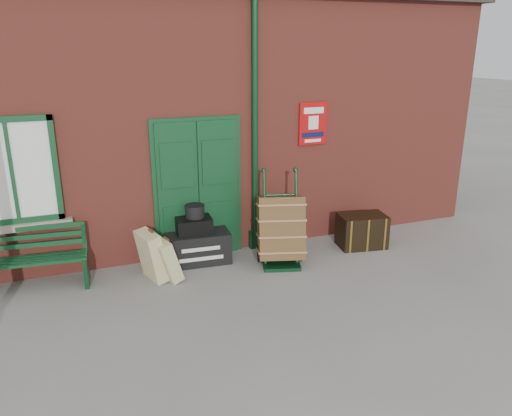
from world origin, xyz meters
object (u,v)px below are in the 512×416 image
porter_trolley (281,229)px  dark_trunk (362,231)px  bench (32,257)px  houdini_trunk (198,247)px

porter_trolley → dark_trunk: bearing=21.0°
bench → houdini_trunk: (2.39, 0.02, -0.21)m
houdini_trunk → porter_trolley: bearing=-18.2°
bench → porter_trolley: 3.63m
houdini_trunk → dark_trunk: 2.80m
porter_trolley → bench: bearing=-170.6°
bench → porter_trolley: bearing=-2.1°
houdini_trunk → dark_trunk: (2.78, -0.39, 0.03)m
houdini_trunk → bench: bearing=-175.3°
bench → dark_trunk: bench is taller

